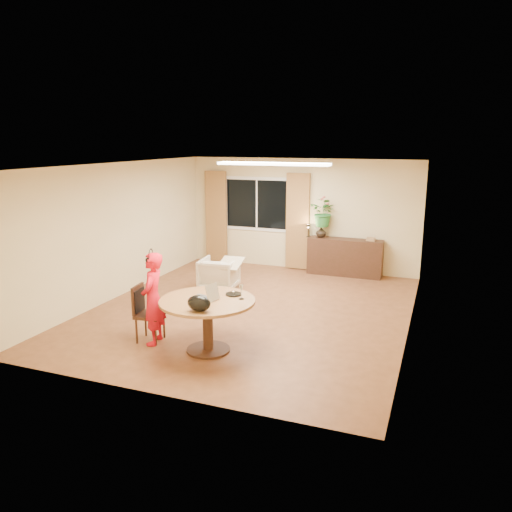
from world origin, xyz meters
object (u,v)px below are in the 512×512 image
Objects in this scene: armchair at (219,274)px; sideboard at (345,257)px; dining_table at (208,311)px; dining_chair at (150,313)px; child at (153,299)px.

sideboard is (2.18, 2.07, 0.08)m from armchair.
dining_table is 1.58× the size of dining_chair.
dining_chair is at bearing -112.94° from sideboard.
sideboard is (1.95, 4.90, -0.29)m from child.
armchair is at bearing -136.56° from sideboard.
dining_table is at bearing 106.00° from armchair.
child reaches higher than armchair.
dining_table is 0.98× the size of child.
dining_table is 3.04m from armchair.
dining_chair is 0.52× the size of sideboard.
dining_table is 5.00m from sideboard.
child is 5.28m from sideboard.
armchair is (-0.24, 2.83, -0.37)m from child.
dining_chair is 1.19× the size of armchair.
armchair is 3.01m from sideboard.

